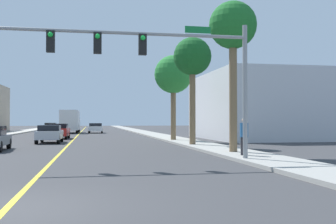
{
  "coord_description": "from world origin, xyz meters",
  "views": [
    {
      "loc": [
        1.65,
        -8.5,
        1.73
      ],
      "look_at": [
        6.61,
        18.24,
        2.31
      ],
      "focal_mm": 44.02,
      "sensor_mm": 36.0,
      "label": 1
    }
  ],
  "objects": [
    {
      "name": "building_right_near",
      "position": [
        18.75,
        29.15,
        3.11
      ],
      "size": [
        12.79,
        14.44,
        6.22
      ],
      "primitive_type": "cube",
      "color": "silver",
      "rests_on": "ground"
    },
    {
      "name": "car_white",
      "position": [
        2.18,
        50.46,
        0.74
      ],
      "size": [
        2.07,
        4.56,
        1.39
      ],
      "rotation": [
        0.0,
        0.0,
        -0.03
      ],
      "color": "white",
      "rests_on": "ground"
    },
    {
      "name": "traffic_signal_mast",
      "position": [
        4.37,
        8.01,
        4.34
      ],
      "size": [
        10.39,
        0.36,
        5.64
      ],
      "color": "gray",
      "rests_on": "sidewalk_right"
    },
    {
      "name": "ground",
      "position": [
        0.0,
        42.0,
        0.0
      ],
      "size": [
        192.0,
        192.0,
        0.0
      ],
      "primitive_type": "plane",
      "color": "#38383A"
    },
    {
      "name": "sidewalk_right",
      "position": [
        8.94,
        42.0,
        0.07
      ],
      "size": [
        2.61,
        168.0,
        0.15
      ],
      "primitive_type": "cube",
      "color": "#9E9B93",
      "rests_on": "ground"
    },
    {
      "name": "delivery_truck",
      "position": [
        -1.34,
        50.82,
        1.69
      ],
      "size": [
        2.53,
        7.98,
        3.18
      ],
      "rotation": [
        0.0,
        0.0,
        -0.02
      ],
      "color": "silver",
      "rests_on": "ground"
    },
    {
      "name": "pedestrian",
      "position": [
        8.53,
        9.43,
        1.0
      ],
      "size": [
        0.38,
        0.38,
        1.7
      ],
      "rotation": [
        0.0,
        0.0,
        2.33
      ],
      "color": "black",
      "rests_on": "sidewalk_right"
    },
    {
      "name": "palm_mid",
      "position": [
        8.31,
        18.41,
        5.92
      ],
      "size": [
        2.56,
        2.56,
        7.22
      ],
      "color": "brown",
      "rests_on": "sidewalk_right"
    },
    {
      "name": "palm_near",
      "position": [
        8.77,
        11.58,
        6.44
      ],
      "size": [
        2.45,
        2.45,
        7.73
      ],
      "color": "brown",
      "rests_on": "sidewalk_right"
    },
    {
      "name": "car_yellow",
      "position": [
        -4.22,
        53.42,
        0.75
      ],
      "size": [
        1.79,
        3.86,
        1.44
      ],
      "rotation": [
        0.0,
        0.0,
        0.0
      ],
      "color": "gold",
      "rests_on": "ground"
    },
    {
      "name": "lane_marking_center",
      "position": [
        0.0,
        42.0,
        0.0
      ],
      "size": [
        0.16,
        144.0,
        0.01
      ],
      "primitive_type": "cube",
      "color": "yellow",
      "rests_on": "ground"
    },
    {
      "name": "palm_far",
      "position": [
        8.36,
        25.24,
        5.54
      ],
      "size": [
        3.19,
        3.19,
        7.08
      ],
      "color": "brown",
      "rests_on": "sidewalk_right"
    },
    {
      "name": "car_silver",
      "position": [
        -1.57,
        24.67,
        0.74
      ],
      "size": [
        1.81,
        4.44,
        1.39
      ],
      "rotation": [
        0.0,
        0.0,
        -0.0
      ],
      "color": "#BCBCC1",
      "rests_on": "ground"
    },
    {
      "name": "car_red",
      "position": [
        -1.52,
        31.9,
        0.76
      ],
      "size": [
        2.07,
        4.17,
        1.46
      ],
      "rotation": [
        0.0,
        0.0,
        -0.03
      ],
      "color": "red",
      "rests_on": "ground"
    }
  ]
}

